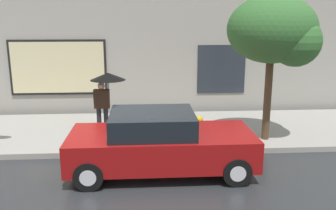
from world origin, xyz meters
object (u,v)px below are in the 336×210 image
Objects in this scene: parked_car at (160,143)px; fire_hydrant at (199,129)px; pedestrian_with_umbrella at (106,85)px; street_tree at (277,32)px.

parked_car reaches higher than fire_hydrant.
pedestrian_with_umbrella is 0.46× the size of street_tree.
pedestrian_with_umbrella is 5.05m from street_tree.
parked_car is 2.31× the size of pedestrian_with_umbrella.
pedestrian_with_umbrella reaches higher than parked_car.
pedestrian_with_umbrella is (-1.47, 2.60, 0.93)m from parked_car.
street_tree reaches higher than parked_car.
street_tree is (4.73, -0.90, 1.54)m from pedestrian_with_umbrella.
parked_car is 3.13m from pedestrian_with_umbrella.
street_tree reaches higher than pedestrian_with_umbrella.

